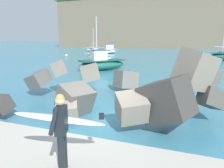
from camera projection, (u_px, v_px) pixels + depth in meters
The scene contains 11 objects.
ground_plane at pixel (99, 121), 8.43m from camera, with size 400.00×400.00×0.00m, color teal.
breakwater_jetty at pixel (131, 87), 9.22m from camera, with size 31.37×7.90×2.88m.
surfer_with_board at pixel (61, 125), 4.77m from camera, with size 2.09×1.43×1.78m.
boat_near_left at pixel (98, 58), 29.21m from camera, with size 5.77×4.73×5.95m.
boat_near_centre at pixel (223, 54), 38.41m from camera, with size 3.09×4.95×8.06m.
boat_near_right at pixel (102, 63), 21.90m from camera, with size 4.62×4.97×2.06m.
boat_far_centre at pixel (93, 49), 54.48m from camera, with size 2.82×4.42×5.76m.
boat_far_right at pixel (109, 51), 45.63m from camera, with size 2.92×4.54×1.99m.
mooring_buoy_inner at pixel (93, 54), 42.06m from camera, with size 0.44×0.44×0.44m.
mooring_buoy_middle at pixel (66, 55), 37.97m from camera, with size 0.44×0.44×0.44m.
headland_bluff at pixel (205, 23), 79.34m from camera, with size 102.73×38.91×17.56m.
Camera 1 is at (3.24, -7.28, 3.15)m, focal length 34.80 mm.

